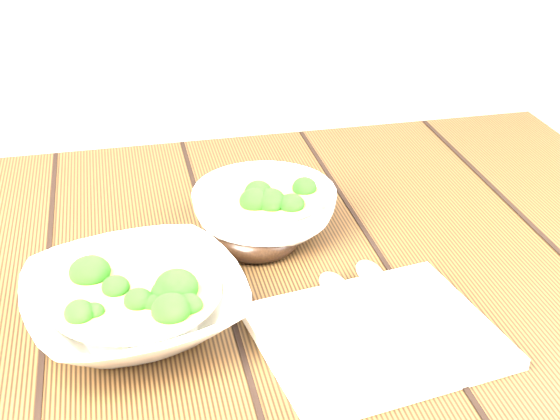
# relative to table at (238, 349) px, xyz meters

# --- Properties ---
(table) EXTENTS (1.20, 0.80, 0.75)m
(table) POSITION_rel_table_xyz_m (0.00, 0.00, 0.00)
(table) COLOR #382410
(table) RESTS_ON ground
(soup_bowl_front) EXTENTS (0.27, 0.27, 0.07)m
(soup_bowl_front) POSITION_rel_table_xyz_m (-0.12, -0.09, 0.15)
(soup_bowl_front) COLOR white
(soup_bowl_front) RESTS_ON table
(soup_bowl_back) EXTENTS (0.23, 0.23, 0.07)m
(soup_bowl_back) POSITION_rel_table_xyz_m (0.05, 0.09, 0.15)
(soup_bowl_back) COLOR white
(soup_bowl_back) RESTS_ON table
(trivet) EXTENTS (0.15, 0.15, 0.03)m
(trivet) POSITION_rel_table_xyz_m (0.04, 0.05, 0.13)
(trivet) COLOR black
(trivet) RESTS_ON table
(napkin) EXTENTS (0.26, 0.23, 0.01)m
(napkin) POSITION_rel_table_xyz_m (0.12, -0.17, 0.13)
(napkin) COLOR beige
(napkin) RESTS_ON table
(spoon_left) EXTENTS (0.03, 0.20, 0.01)m
(spoon_left) POSITION_rel_table_xyz_m (0.10, -0.12, 0.14)
(spoon_left) COLOR #ADA799
(spoon_left) RESTS_ON napkin
(spoon_right) EXTENTS (0.03, 0.20, 0.01)m
(spoon_right) POSITION_rel_table_xyz_m (0.15, -0.10, 0.14)
(spoon_right) COLOR #ADA799
(spoon_right) RESTS_ON napkin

